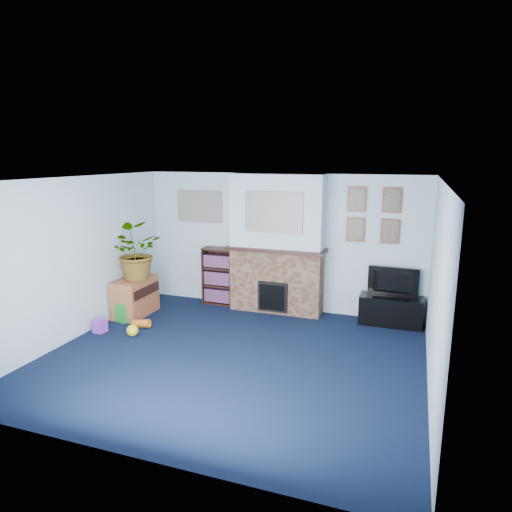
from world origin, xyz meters
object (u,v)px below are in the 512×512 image
at_px(bookshelf, 219,277).
at_px(sideboard, 135,295).
at_px(television, 393,282).
at_px(tv_stand, 391,311).

height_order(bookshelf, sideboard, bookshelf).
distance_m(bookshelf, sideboard, 1.54).
relative_size(television, sideboard, 0.97).
bearing_deg(bookshelf, sideboard, -136.71).
bearing_deg(sideboard, tv_stand, 13.12).
xyz_separation_m(bookshelf, sideboard, (-1.12, -1.05, -0.15)).
height_order(tv_stand, sideboard, sideboard).
bearing_deg(tv_stand, sideboard, -166.88).
distance_m(tv_stand, television, 0.48).
bearing_deg(tv_stand, bookshelf, 178.57).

